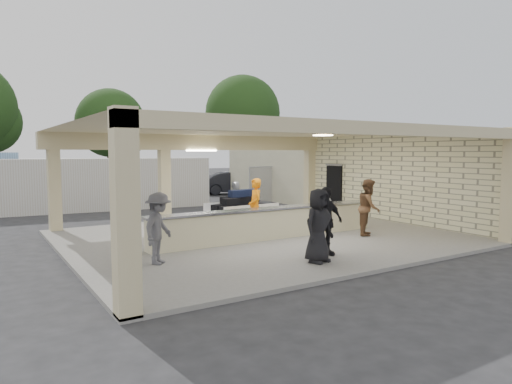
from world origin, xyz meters
TOP-DOWN VIEW (x-y plane):
  - ground at (0.00, 0.00)m, footprint 120.00×120.00m
  - pavilion at (0.21, 0.66)m, footprint 12.01×10.00m
  - baggage_counter at (0.00, -0.50)m, footprint 8.20×0.58m
  - luggage_cart at (0.26, 1.84)m, footprint 2.40×1.57m
  - drum_fan at (4.99, 2.97)m, footprint 0.88×0.69m
  - baggage_handler at (-0.07, 0.30)m, footprint 0.52×0.75m
  - passenger_a at (3.04, -1.73)m, footprint 0.94×0.88m
  - passenger_b at (-0.12, -3.22)m, footprint 1.10×0.50m
  - passenger_c at (-4.14, -1.78)m, footprint 1.08×1.08m
  - passenger_d at (-0.75, -3.71)m, footprint 0.95×0.57m
  - car_white_a at (8.80, 13.09)m, footprint 5.15×3.58m
  - car_white_b at (12.64, 13.86)m, footprint 5.14×3.81m
  - car_dark at (7.06, 14.50)m, footprint 4.73×2.67m
  - container_white at (-3.00, 10.88)m, footprint 11.72×3.27m
  - fence at (11.00, 9.00)m, footprint 12.06×0.06m
  - tree_mid at (2.32, 26.16)m, footprint 6.00×5.60m
  - tree_right at (14.32, 25.16)m, footprint 7.20×7.00m
  - adjacent_building at (9.50, 10.00)m, footprint 6.00×8.00m

SIDE VIEW (x-z plane):
  - ground at x=0.00m, z-range 0.00..0.00m
  - baggage_counter at x=0.00m, z-range 0.10..1.08m
  - drum_fan at x=4.99m, z-range 0.13..1.09m
  - car_white_a at x=8.80m, z-range 0.00..1.34m
  - car_dark at x=7.06m, z-range 0.00..1.49m
  - car_white_b at x=12.64m, z-range 0.00..1.53m
  - luggage_cart at x=0.26m, z-range 0.15..1.51m
  - passenger_c at x=-4.14m, z-range 0.10..1.85m
  - passenger_b at x=-0.12m, z-range 0.10..1.92m
  - passenger_d at x=-0.75m, z-range 0.10..1.93m
  - passenger_a at x=3.04m, z-range 0.10..1.94m
  - baggage_handler at x=-0.07m, z-range 0.10..1.96m
  - fence at x=11.00m, z-range 0.04..2.07m
  - container_white at x=-3.00m, z-range 0.00..2.51m
  - pavilion at x=0.21m, z-range -0.43..3.12m
  - adjacent_building at x=9.50m, z-range 0.00..3.20m
  - tree_mid at x=2.32m, z-range 0.96..8.96m
  - tree_right at x=14.32m, z-range 1.21..11.21m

